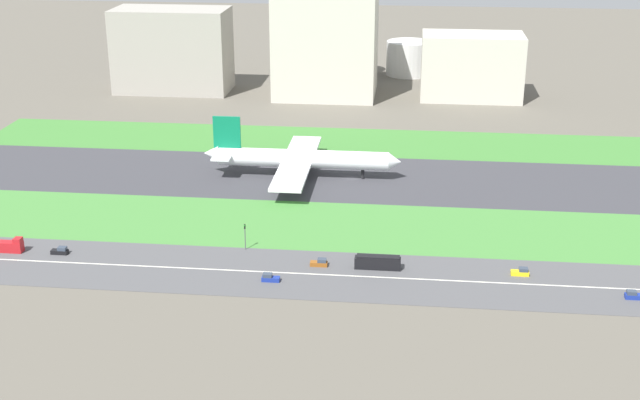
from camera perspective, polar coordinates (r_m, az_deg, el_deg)
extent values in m
plane|color=#5B564C|center=(282.05, 2.08, 1.42)|extent=(800.00, 800.00, 0.00)
cube|color=#38383D|center=(282.04, 2.08, 1.43)|extent=(280.00, 46.00, 0.10)
cube|color=#3D7A33|center=(320.93, 2.63, 3.84)|extent=(280.00, 36.00, 0.10)
cube|color=#427F38|center=(243.83, 1.37, -1.74)|extent=(280.00, 36.00, 0.10)
cube|color=#4C4C4F|center=(214.72, 0.64, -4.99)|extent=(280.00, 28.00, 0.10)
cube|color=silver|center=(214.70, 0.64, -4.97)|extent=(266.00, 0.50, 0.01)
cylinder|color=white|center=(281.53, -1.13, 2.75)|extent=(56.00, 6.00, 6.00)
cone|color=white|center=(279.46, 4.99, 2.53)|extent=(4.00, 5.70, 5.70)
cone|color=white|center=(286.61, -7.20, 3.08)|extent=(5.00, 5.40, 5.40)
cube|color=#0C724C|center=(283.33, -6.18, 4.44)|extent=(9.00, 0.80, 11.00)
cube|color=white|center=(285.57, -6.32, 3.10)|extent=(6.00, 16.00, 0.60)
cube|color=white|center=(296.31, -1.15, 3.43)|extent=(10.00, 26.00, 1.00)
cylinder|color=gray|center=(291.19, -1.10, 2.66)|extent=(5.00, 3.20, 3.20)
cube|color=white|center=(268.08, -1.96, 1.53)|extent=(10.00, 26.00, 1.00)
cylinder|color=gray|center=(274.29, -1.57, 1.50)|extent=(5.00, 3.20, 3.20)
cylinder|color=black|center=(281.28, 2.84, 1.72)|extent=(1.00, 1.00, 3.20)
cylinder|color=black|center=(286.78, -1.83, 2.12)|extent=(1.00, 1.00, 3.20)
cylinder|color=black|center=(280.22, -2.03, 1.66)|extent=(1.00, 1.00, 3.20)
cube|color=navy|center=(216.00, 20.09, -6.01)|extent=(4.40, 1.80, 1.10)
cube|color=#333D4C|center=(215.38, 19.92, -5.77)|extent=(2.20, 1.66, 0.90)
cube|color=black|center=(217.89, 3.83, -4.19)|extent=(11.60, 2.50, 3.00)
cube|color=black|center=(217.15, 3.87, -3.77)|extent=(10.80, 2.30, 0.50)
cube|color=#B2191E|center=(241.56, -20.00, -2.91)|extent=(8.40, 2.50, 2.80)
cube|color=#B2191E|center=(239.43, -19.37, -2.52)|extent=(2.00, 2.30, 1.20)
cube|color=navy|center=(211.68, -3.28, -5.24)|extent=(4.40, 1.80, 1.10)
cube|color=#333D4C|center=(211.36, -3.50, -4.99)|extent=(2.20, 1.66, 0.90)
cube|color=yellow|center=(220.04, 13.09, -4.73)|extent=(4.40, 1.80, 1.10)
cube|color=#333D4C|center=(219.72, 13.31, -4.50)|extent=(2.20, 1.66, 0.90)
cube|color=black|center=(236.06, -16.85, -3.30)|extent=(4.40, 1.80, 1.10)
cube|color=#333D4C|center=(235.37, -16.69, -3.09)|extent=(2.20, 1.66, 0.90)
cube|color=brown|center=(219.26, -0.08, -4.24)|extent=(4.40, 1.80, 1.10)
cube|color=#333D4C|center=(218.76, 0.13, -4.01)|extent=(2.20, 1.66, 0.90)
cylinder|color=#4C4C51|center=(228.39, -4.97, -2.59)|extent=(0.24, 0.24, 6.00)
cube|color=black|center=(226.99, -5.00, -1.76)|extent=(0.36, 0.36, 1.20)
sphere|color=#19D826|center=(226.69, -5.01, -1.71)|extent=(0.24, 0.24, 0.24)
cube|color=#9E998E|center=(401.73, -9.73, 9.75)|extent=(51.33, 25.75, 37.27)
cube|color=beige|center=(387.59, 0.41, 10.56)|extent=(44.42, 37.48, 49.46)
cube|color=beige|center=(388.55, 10.00, 8.70)|extent=(43.93, 24.53, 28.40)
cylinder|color=silver|center=(433.85, 2.25, 9.50)|extent=(19.53, 19.53, 17.47)
cylinder|color=silver|center=(432.96, 5.90, 9.32)|extent=(22.04, 22.04, 16.59)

